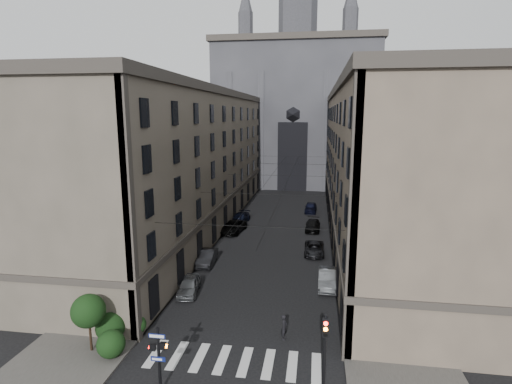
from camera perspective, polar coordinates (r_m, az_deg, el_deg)
The scene contains 19 objects.
sidewalk_left at distance 57.79m, azimuth -7.14°, elevation -4.56°, with size 7.00×80.00×0.15m, color #383533.
sidewalk_right at distance 55.99m, azimuth 14.12°, elevation -5.32°, with size 7.00×80.00×0.15m, color #383533.
zebra_crossing at distance 27.77m, azimuth -3.22°, elevation -22.89°, with size 11.00×3.20×0.01m, color beige.
building_left at distance 56.92m, azimuth -10.22°, elevation 4.63°, with size 13.60×60.60×18.85m.
building_right at distance 54.56m, azimuth 17.66°, elevation 4.02°, with size 13.60×60.60×18.85m.
gothic_tower at distance 92.65m, azimuth 5.76°, elevation 12.37°, with size 35.00×23.00×58.00m.
pedestrian_signal_left at distance 24.61m, azimuth -13.74°, elevation -21.66°, with size 1.02×0.38×4.00m.
traffic_light_right at distance 22.97m, azimuth 9.79°, elevation -21.23°, with size 0.34×0.50×5.20m.
shrub_cluster at distance 29.67m, azimuth -20.79°, elevation -17.23°, with size 3.90×4.40×3.90m.
tram_wires at distance 54.02m, azimuth 3.36°, elevation 2.21°, with size 14.00×60.00×0.43m.
car_left_near at distance 36.50m, azimuth -9.54°, elevation -13.02°, with size 1.70×4.22×1.44m, color slate.
car_left_midnear at distance 42.69m, azimuth -7.04°, elevation -9.27°, with size 1.60×4.59×1.51m, color black.
car_left_midfar at distance 53.47m, azimuth -3.34°, elevation -5.00°, with size 2.54×5.50×1.53m, color black.
car_left_far at distance 57.97m, azimuth -2.28°, elevation -3.77°, with size 2.01×4.95×1.44m, color black.
car_right_near at distance 37.78m, azimuth 10.19°, elevation -12.08°, with size 1.66×4.75×1.57m, color slate.
car_right_midnear at distance 45.79m, azimuth 8.32°, elevation -8.02°, with size 2.18×4.73×1.32m, color black.
car_right_midfar at distance 54.89m, azimuth 8.12°, elevation -4.75°, with size 1.94×4.78×1.39m, color black.
car_right_far at distance 64.90m, azimuth 7.83°, elevation -2.20°, with size 1.86×4.61×1.57m, color black.
pedestrian at distance 29.46m, azimuth 4.06°, elevation -18.69°, with size 0.66×0.43×1.81m, color black.
Camera 1 is at (4.88, -17.54, 15.48)m, focal length 28.00 mm.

